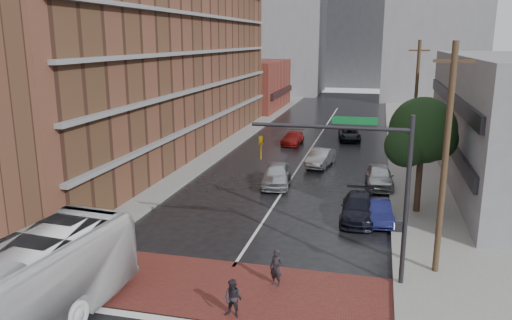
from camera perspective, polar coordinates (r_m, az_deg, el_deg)
The scene contains 20 objects.
ground at distance 21.00m, azimuth -4.61°, elevation -14.98°, with size 160.00×160.00×0.00m, color black.
crosswalk at distance 21.41m, azimuth -4.18°, elevation -14.34°, with size 14.00×5.00×0.02m, color maroon.
sidewalk_west at distance 46.98m, azimuth -8.31°, elevation 1.24°, with size 9.00×90.00×0.15m, color gray.
sidewalk_east at distance 43.94m, azimuth 20.71°, elevation -0.37°, with size 9.00×90.00×0.15m, color gray.
storefront_west at distance 73.96m, azimuth -0.24°, elevation 8.57°, with size 8.00×16.00×7.00m, color brown.
distant_tower_west at distance 97.69m, azimuth 2.16°, elevation 17.13°, with size 18.00×16.00×32.00m, color gray.
distant_tower_center at distance 112.62m, azimuth 11.21°, elevation 14.39°, with size 12.00×10.00×24.00m, color gray.
street_tree at distance 30.05m, azimuth 18.51°, elevation 2.76°, with size 4.20×4.10×6.90m.
signal_mast at distance 20.64m, azimuth 13.02°, elevation -1.63°, with size 6.50×0.30×7.20m.
utility_pole_near at distance 22.17m, azimuth 20.79°, elevation -0.04°, with size 1.60×0.26×10.00m.
utility_pole_far at distance 41.82m, azimuth 17.76°, elevation 6.26°, with size 1.60×0.26×10.00m.
pedestrian_a at distance 21.18m, azimuth 2.33°, elevation -12.21°, with size 0.59×0.39×1.62m, color black.
pedestrian_b at distance 19.07m, azimuth -2.62°, elevation -15.55°, with size 0.72×0.56×1.49m, color #262026.
car_travel_a at distance 34.99m, azimuth 2.34°, elevation -1.68°, with size 1.91×4.74×1.61m, color #B8BBC1.
car_travel_b at distance 40.71m, azimuth 7.39°, elevation 0.25°, with size 1.47×4.23×1.39m, color #B6B9BE.
car_travel_c at distance 49.05m, azimuth 4.22°, elevation 2.51°, with size 1.69×4.15×1.20m, color maroon.
suv_travel at distance 51.75m, azimuth 10.64°, elevation 2.93°, with size 2.11×4.58×1.27m, color black.
car_parked_near at distance 29.02m, azimuth 13.80°, elevation -5.73°, with size 1.30×3.73×1.23m, color #141748.
car_parked_mid at distance 29.11m, azimuth 11.64°, elevation -5.39°, with size 1.94×4.76×1.38m, color black.
car_parked_far at distance 35.69m, azimuth 13.91°, elevation -1.82°, with size 1.83×4.56×1.55m, color #B7BBC0.
Camera 1 is at (6.00, -17.44, 10.04)m, focal length 35.00 mm.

